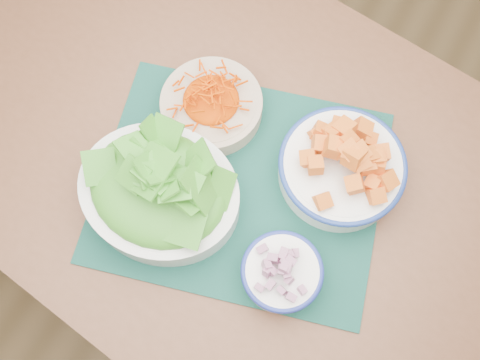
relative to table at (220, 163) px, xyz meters
The scene contains 7 objects.
ground 0.69m from the table, 10.66° to the left, with size 4.00×4.00×0.00m, color olive.
table is the anchor object (origin of this frame).
placemat 0.13m from the table, 34.47° to the right, with size 0.52×0.43×0.00m, color #0A2D26.
carrot_bowl 0.15m from the table, 129.48° to the left, with size 0.24×0.24×0.07m.
squash_bowl 0.28m from the table, 13.78° to the left, with size 0.27×0.27×0.11m.
lettuce_bowl 0.22m from the table, 104.00° to the right, with size 0.32×0.28×0.13m.
onion_bowl 0.31m from the table, 36.80° to the right, with size 0.18×0.18×0.07m.
Camera 1 is at (0.01, -0.38, 1.70)m, focal length 40.00 mm.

